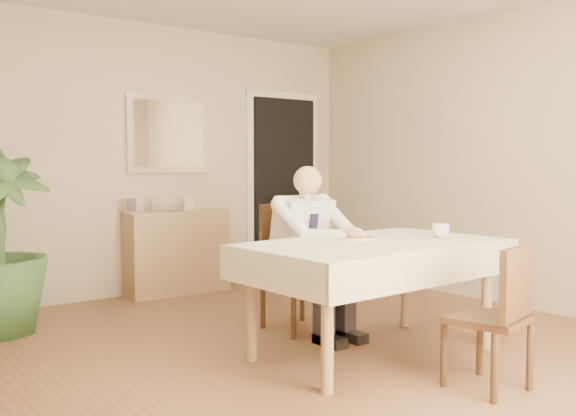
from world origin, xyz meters
TOP-DOWN VIEW (x-y plane):
  - room at (0.00, 0.00)m, footprint 5.00×5.02m
  - doorway at (1.55, 2.46)m, footprint 0.96×0.07m
  - mirror at (0.15, 2.47)m, footprint 0.86×0.04m
  - dining_table at (0.24, -0.27)m, footprint 1.74×1.06m
  - chair_far at (0.24, 0.62)m, footprint 0.50×0.50m
  - chair_near at (0.29, -1.19)m, footprint 0.47×0.47m
  - seated_man at (0.24, 0.33)m, footprint 0.48×0.72m
  - plate at (0.24, -0.10)m, footprint 0.26×0.26m
  - food at (0.24, -0.10)m, footprint 0.14×0.14m
  - knife at (0.28, -0.16)m, footprint 0.01×0.13m
  - fork at (0.20, -0.16)m, footprint 0.01×0.13m
  - coffee_mug at (0.76, -0.39)m, footprint 0.16×0.16m
  - sideboard at (0.15, 2.32)m, footprint 1.02×0.38m
  - photo_frame_left at (-0.32, 2.32)m, footprint 0.10×0.02m
  - photo_frame_center at (-0.05, 2.35)m, footprint 0.10×0.02m
  - photo_frame_right at (0.28, 2.33)m, footprint 0.10×0.02m

SIDE VIEW (x-z plane):
  - sideboard at x=0.15m, z-range 0.00..0.80m
  - chair_near at x=0.29m, z-range 0.05..0.87m
  - chair_far at x=0.24m, z-range 0.06..1.02m
  - dining_table at x=0.24m, z-range 0.29..1.04m
  - seated_man at x=0.24m, z-range 0.07..1.31m
  - plate at x=0.24m, z-range 0.75..0.77m
  - knife at x=0.28m, z-range 0.77..0.78m
  - fork at x=0.20m, z-range 0.77..0.78m
  - food at x=0.24m, z-range 0.76..0.81m
  - coffee_mug at x=0.76m, z-range 0.75..0.85m
  - photo_frame_left at x=-0.32m, z-range 0.80..0.94m
  - photo_frame_center at x=-0.05m, z-range 0.80..0.94m
  - photo_frame_right at x=0.28m, z-range 0.80..0.94m
  - doorway at x=1.55m, z-range -0.05..2.05m
  - room at x=0.00m, z-range 0.00..2.60m
  - mirror at x=0.15m, z-range 1.17..1.93m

